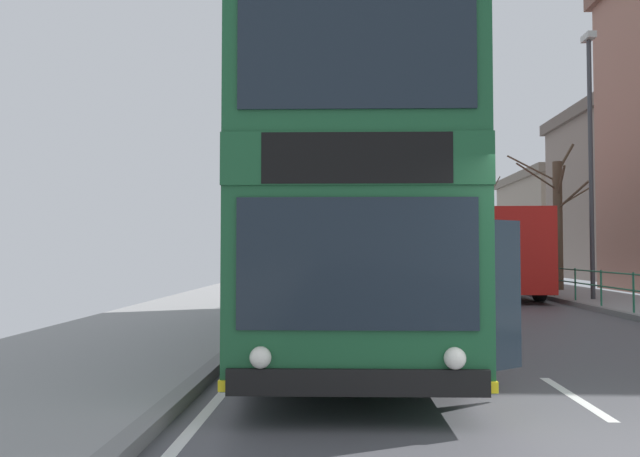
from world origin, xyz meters
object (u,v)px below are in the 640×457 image
at_px(bare_tree_far_00, 484,217).
at_px(street_lamp_far_side, 590,146).
at_px(bare_tree_far_02, 558,220).
at_px(double_decker_bus_main, 345,211).
at_px(background_bus_far_lane, 480,251).
at_px(background_building_02, 587,222).

bearing_deg(bare_tree_far_00, street_lamp_far_side, -93.55).
xyz_separation_m(street_lamp_far_side, bare_tree_far_02, (0.55, 4.55, -2.11)).
bearing_deg(double_decker_bus_main, street_lamp_far_side, 46.69).
bearing_deg(bare_tree_far_02, double_decker_bus_main, -123.03).
bearing_deg(street_lamp_far_side, background_bus_far_lane, 118.55).
distance_m(street_lamp_far_side, bare_tree_far_02, 5.05).
relative_size(double_decker_bus_main, bare_tree_far_00, 1.52).
height_order(street_lamp_far_side, bare_tree_far_02, street_lamp_far_side).
xyz_separation_m(double_decker_bus_main, background_bus_far_lane, (5.28, 12.76, -0.72)).
bearing_deg(background_bus_far_lane, bare_tree_far_02, 0.17).
distance_m(bare_tree_far_00, bare_tree_far_02, 15.31).
xyz_separation_m(double_decker_bus_main, bare_tree_far_00, (8.98, 28.03, 1.49)).
distance_m(background_bus_far_lane, bare_tree_far_00, 15.87).
relative_size(double_decker_bus_main, bare_tree_far_02, 1.97).
distance_m(background_bus_far_lane, background_building_02, 31.82).
xyz_separation_m(background_bus_far_lane, bare_tree_far_00, (3.70, 15.27, 2.21)).
bearing_deg(bare_tree_far_00, background_bus_far_lane, -103.62).
xyz_separation_m(background_bus_far_lane, background_building_02, (15.24, 27.81, 2.50)).
distance_m(double_decker_bus_main, bare_tree_far_02, 15.24).
bearing_deg(background_building_02, street_lamp_far_side, -111.54).
distance_m(double_decker_bus_main, street_lamp_far_side, 11.59).
relative_size(bare_tree_far_02, background_building_02, 0.42).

